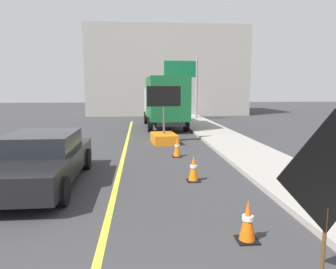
% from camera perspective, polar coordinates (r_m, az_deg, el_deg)
% --- Properties ---
extents(sidewalk_curb, '(2.37, 48.00, 0.14)m').
position_cam_1_polar(sidewalk_curb, '(8.80, 24.44, -9.06)').
color(sidewalk_curb, '#9E9991').
rests_on(sidewalk_curb, ground).
extents(lane_center_stripe, '(0.14, 36.00, 0.01)m').
position_cam_1_polar(lane_center_stripe, '(7.75, -9.87, -11.25)').
color(lane_center_stripe, yellow).
rests_on(lane_center_stripe, ground).
extents(roadwork_sign, '(1.59, 0.41, 2.33)m').
position_cam_1_polar(roadwork_sign, '(4.56, 27.02, -6.68)').
color(roadwork_sign, '#593819').
rests_on(roadwork_sign, ground).
extents(arrow_board_trailer, '(1.60, 1.89, 2.70)m').
position_cam_1_polar(arrow_board_trailer, '(15.09, -0.74, 0.26)').
color(arrow_board_trailer, orange).
rests_on(arrow_board_trailer, ground).
extents(box_truck, '(2.66, 7.18, 3.30)m').
position_cam_1_polar(box_truck, '(21.00, -0.60, 6.10)').
color(box_truck, black).
rests_on(box_truck, ground).
extents(pickup_car, '(2.13, 5.02, 1.38)m').
position_cam_1_polar(pickup_car, '(9.21, -21.89, -4.12)').
color(pickup_car, black).
rests_on(pickup_car, ground).
extents(highway_guide_sign, '(2.78, 0.32, 5.00)m').
position_cam_1_polar(highway_guide_sign, '(26.13, 3.50, 10.07)').
color(highway_guide_sign, gray).
rests_on(highway_guide_sign, ground).
extents(far_building_block, '(15.55, 8.27, 8.52)m').
position_cam_1_polar(far_building_block, '(34.03, -0.42, 11.07)').
color(far_building_block, gray).
rests_on(far_building_block, ground).
extents(traffic_cone_near_sign, '(0.36, 0.36, 0.72)m').
position_cam_1_polar(traffic_cone_near_sign, '(5.72, 14.15, -14.85)').
color(traffic_cone_near_sign, black).
rests_on(traffic_cone_near_sign, ground).
extents(traffic_cone_mid_lane, '(0.36, 0.36, 0.75)m').
position_cam_1_polar(traffic_cone_mid_lane, '(8.94, 4.61, -6.08)').
color(traffic_cone_mid_lane, black).
rests_on(traffic_cone_mid_lane, ground).
extents(traffic_cone_far_lane, '(0.36, 0.36, 0.75)m').
position_cam_1_polar(traffic_cone_far_lane, '(12.07, 1.65, -2.29)').
color(traffic_cone_far_lane, black).
rests_on(traffic_cone_far_lane, ground).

